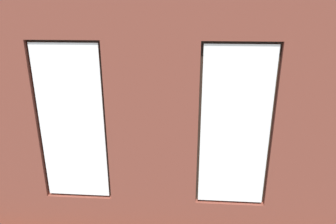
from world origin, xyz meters
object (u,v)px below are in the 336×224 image
at_px(papasan_chair, 162,101).
at_px(potted_plant_corner_near_left, 275,91).
at_px(couch_by_window, 170,186).
at_px(potted_plant_beside_window_right, 77,168).
at_px(cup_ceramic, 164,121).
at_px(remote_silver, 151,127).
at_px(potted_plant_mid_room_small, 209,114).
at_px(remote_gray, 172,125).
at_px(potted_plant_by_left_couch, 260,114).
at_px(candle_jar, 176,126).
at_px(coffee_table, 172,127).
at_px(couch_left, 294,141).
at_px(potted_plant_near_tv, 24,141).
at_px(remote_black, 190,123).
at_px(potted_plant_between_couches, 263,164).
at_px(media_console, 25,143).
at_px(tv_flatscreen, 20,113).

bearing_deg(papasan_chair, potted_plant_corner_near_left, -179.17).
xyz_separation_m(couch_by_window, potted_plant_beside_window_right, (1.38, 0.11, 0.31)).
distance_m(cup_ceramic, remote_silver, 0.36).
height_order(couch_by_window, potted_plant_mid_room_small, couch_by_window).
xyz_separation_m(remote_gray, potted_plant_beside_window_right, (1.27, 2.33, 0.18)).
bearing_deg(potted_plant_beside_window_right, potted_plant_by_left_couch, -135.95).
bearing_deg(potted_plant_by_left_couch, candle_jar, 28.64).
xyz_separation_m(couch_by_window, remote_silver, (0.55, -2.08, 0.13)).
xyz_separation_m(coffee_table, cup_ceramic, (0.18, -0.11, 0.10)).
xyz_separation_m(couch_left, potted_plant_mid_room_small, (1.66, -1.31, 0.08)).
relative_size(couch_left, potted_plant_corner_near_left, 1.64).
xyz_separation_m(remote_gray, potted_plant_mid_room_small, (-0.87, -0.92, -0.05)).
height_order(potted_plant_by_left_couch, potted_plant_near_tv, potted_plant_near_tv).
relative_size(remote_black, potted_plant_between_couches, 0.15).
bearing_deg(remote_gray, potted_plant_mid_room_small, 112.16).
xyz_separation_m(media_console, papasan_chair, (-2.61, -2.61, 0.16)).
height_order(couch_left, potted_plant_mid_room_small, couch_left).
bearing_deg(potted_plant_near_tv, potted_plant_between_couches, 172.54).
height_order(potted_plant_beside_window_right, potted_plant_near_tv, potted_plant_beside_window_right).
xyz_separation_m(couch_by_window, potted_plant_between_couches, (-1.37, -0.04, 0.41)).
height_order(coffee_table, potted_plant_beside_window_right, potted_plant_beside_window_right).
xyz_separation_m(remote_black, potted_plant_corner_near_left, (-2.28, -1.75, 0.31)).
distance_m(couch_by_window, remote_gray, 2.22).
bearing_deg(remote_black, potted_plant_beside_window_right, 113.82).
height_order(couch_by_window, potted_plant_corner_near_left, potted_plant_corner_near_left).
bearing_deg(candle_jar, media_console, 11.20).
bearing_deg(remote_black, couch_by_window, 140.70).
bearing_deg(papasan_chair, potted_plant_between_couches, 114.80).
bearing_deg(potted_plant_by_left_couch, potted_plant_corner_near_left, -120.54).
bearing_deg(coffee_table, potted_plant_between_couches, 124.07).
relative_size(papasan_chair, potted_plant_near_tv, 0.94).
xyz_separation_m(tv_flatscreen, potted_plant_between_couches, (-4.47, 1.43, -0.19)).
bearing_deg(candle_jar, potted_plant_between_couches, 123.67).
distance_m(couch_by_window, potted_plant_beside_window_right, 1.42).
bearing_deg(remote_silver, papasan_chair, 132.87).
relative_size(couch_by_window, potted_plant_near_tv, 1.70).
distance_m(remote_black, tv_flatscreen, 3.56).
bearing_deg(couch_by_window, potted_plant_near_tv, -12.26).
relative_size(remote_silver, remote_black, 1.00).
xyz_separation_m(couch_left, candle_jar, (2.42, -0.26, 0.17)).
relative_size(couch_by_window, potted_plant_mid_room_small, 3.17).
bearing_deg(potted_plant_between_couches, papasan_chair, -65.20).
xyz_separation_m(coffee_table, potted_plant_corner_near_left, (-2.69, -1.91, 0.37)).
bearing_deg(coffee_table, remote_silver, 16.72).
bearing_deg(potted_plant_beside_window_right, papasan_chair, -101.85).
distance_m(media_console, tv_flatscreen, 0.66).
bearing_deg(couch_by_window, potted_plant_between_couches, -178.25).
height_order(cup_ceramic, remote_silver, cup_ceramic).
height_order(coffee_table, remote_black, remote_black).
bearing_deg(couch_left, potted_plant_by_left_couch, -168.64).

